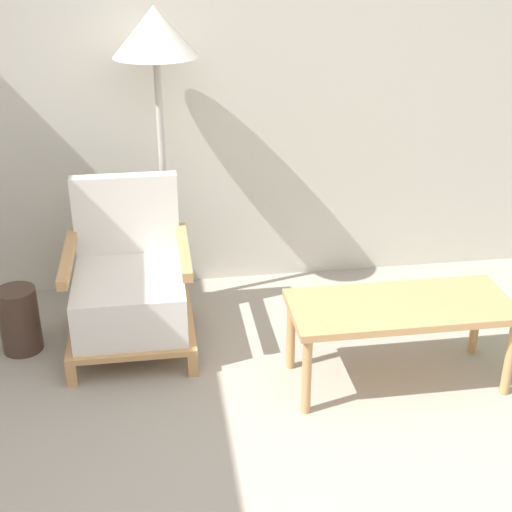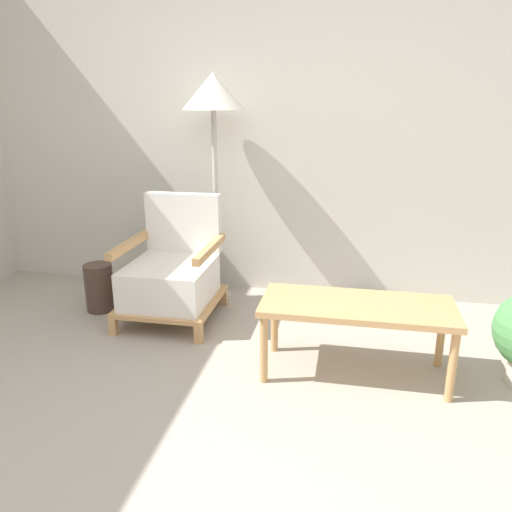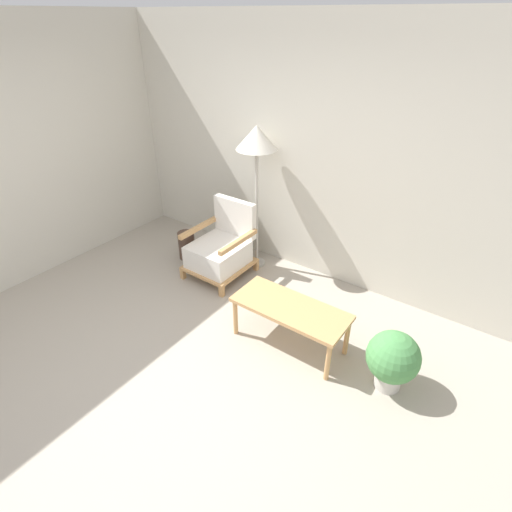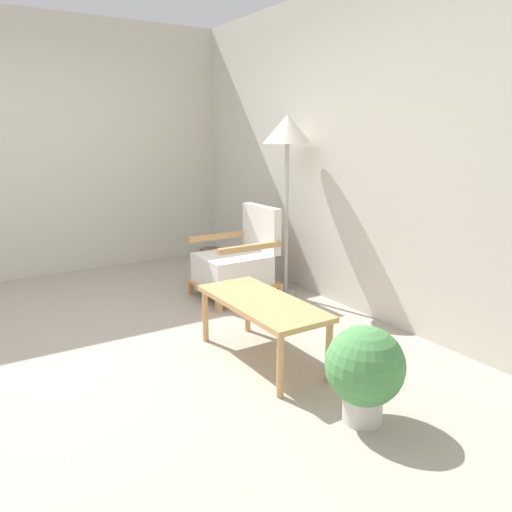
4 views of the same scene
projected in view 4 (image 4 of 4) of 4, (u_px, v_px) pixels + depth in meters
The scene contains 8 objects.
ground_plane at pixel (75, 360), 3.42m from camera, with size 14.00×14.00×0.00m, color #A89E8E.
wall_back at pixel (341, 152), 4.31m from camera, with size 8.00×0.06×2.70m.
wall_left at pixel (60, 148), 5.28m from camera, with size 0.06×8.00×2.70m.
armchair at pixel (237, 263), 4.67m from camera, with size 0.63×0.69×0.84m.
floor_lamp at pixel (287, 136), 4.43m from camera, with size 0.44×0.44×1.67m.
coffee_table at pixel (262, 307), 3.34m from camera, with size 1.05×0.45×0.43m.
vase at pixel (210, 265), 5.19m from camera, with size 0.20×0.20×0.35m, color #473328.
potted_plant at pixel (365, 369), 2.63m from camera, with size 0.42×0.42×0.54m.
Camera 4 is at (3.32, -0.63, 1.52)m, focal length 35.00 mm.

